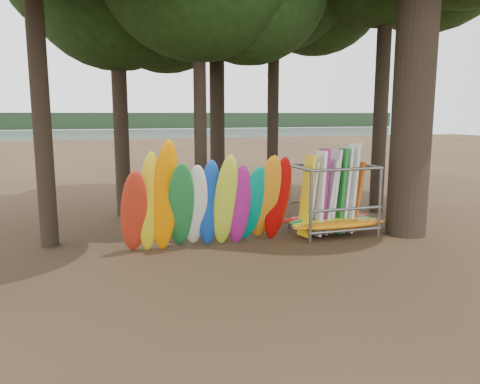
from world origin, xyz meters
name	(u,v)px	position (x,y,z in m)	size (l,w,h in m)	color
ground	(271,250)	(0.00, 0.00, 0.00)	(120.00, 120.00, 0.00)	#47331E
lake	(123,139)	(0.00, 60.00, 0.00)	(160.00, 160.00, 0.00)	gray
far_shore	(109,121)	(0.00, 110.00, 2.00)	(160.00, 4.00, 4.00)	black
kayak_row	(209,203)	(-1.62, 0.54, 1.30)	(4.86, 2.03, 3.22)	red
storage_rack	(333,202)	(2.43, 0.98, 1.01)	(3.17, 1.53, 2.83)	slate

